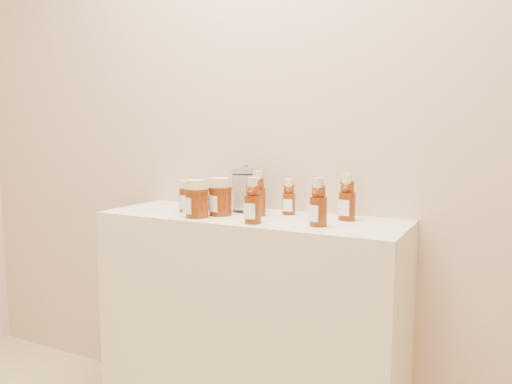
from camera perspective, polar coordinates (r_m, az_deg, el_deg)
The scene contains 11 objects.
wall_back at distance 2.09m, azimuth 1.81°, elevation 10.34°, with size 3.50×0.02×2.70m, color tan.
display_table at distance 2.05m, azimuth -0.78°, elevation -15.25°, with size 1.20×0.40×0.90m, color beige.
bear_bottle_back_left at distance 1.93m, azimuth 0.17°, elevation 0.20°, with size 0.07×0.07×0.20m, color #561C06, non-canonical shape.
bear_bottle_back_mid at distance 1.96m, azimuth 3.78°, elevation -0.29°, with size 0.05×0.05×0.16m, color #561C06, non-canonical shape.
bear_bottle_back_right at distance 1.86m, azimuth 10.37°, elevation -0.23°, with size 0.07×0.07×0.19m, color #561C06, non-canonical shape.
bear_bottle_front_left at distance 1.77m, azimuth -0.36°, elevation -0.62°, with size 0.06×0.06×0.19m, color #561C06, non-canonical shape.
bear_bottle_front_right at distance 1.73m, azimuth 7.15°, elevation -0.80°, with size 0.06×0.06×0.19m, color #561C06, non-canonical shape.
honey_jar_left at distance 2.05m, azimuth -7.69°, elevation -0.46°, with size 0.08×0.08×0.13m, color #561C06, non-canonical shape.
honey_jar_back at distance 1.95m, azimuth -4.10°, elevation -0.53°, with size 0.09×0.09×0.15m, color #561C06, non-canonical shape.
honey_jar_front at distance 1.91m, azimuth -6.79°, elevation -0.76°, with size 0.09×0.09×0.14m, color #561C06, non-canonical shape.
glass_canister at distance 2.03m, azimuth -1.14°, elevation 0.38°, with size 0.12×0.12×0.19m, color white, non-canonical shape.
Camera 1 is at (0.90, -0.13, 1.22)m, focal length 35.00 mm.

